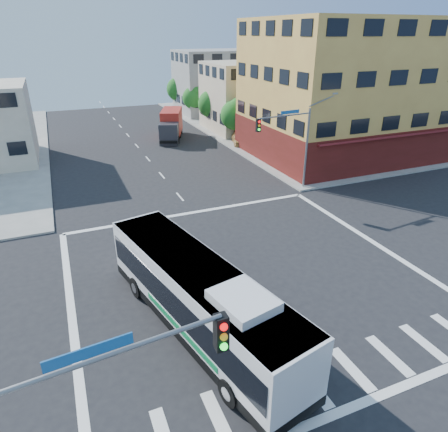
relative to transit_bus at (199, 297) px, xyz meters
name	(u,v)px	position (x,y,z in m)	size (l,w,h in m)	color
ground	(247,275)	(4.01, 3.28, -1.86)	(120.00, 120.00, 0.00)	black
sidewalk_ne	(348,118)	(39.01, 38.28, -1.79)	(50.00, 50.00, 0.15)	gray
corner_building_ne	(341,101)	(24.00, 21.76, 4.03)	(18.10, 15.44, 14.00)	gold
building_east_near	(251,96)	(20.99, 37.26, 2.64)	(12.06, 10.06, 9.00)	#BFB492
building_east_far	(214,82)	(20.99, 51.26, 3.14)	(12.06, 10.06, 10.00)	gray
signal_mast_ne	(291,135)	(13.09, 13.90, 3.12)	(7.91, 1.13, 8.07)	slate
signal_mast_sw	(88,422)	(-5.07, -7.36, 3.12)	(7.91, 1.01, 8.07)	slate
street_tree_a	(236,113)	(15.91, 31.20, 1.72)	(3.60, 3.60, 5.53)	#372314
street_tree_b	(212,102)	(15.91, 39.20, 1.89)	(3.80, 3.80, 5.79)	#372314
street_tree_c	(194,97)	(15.91, 47.20, 1.60)	(3.40, 3.40, 5.29)	#372314
street_tree_d	(179,88)	(15.91, 55.20, 2.02)	(4.00, 4.00, 6.03)	#372314
transit_bus	(199,297)	(0.00, 0.00, 0.00)	(5.52, 13.16, 3.81)	black
box_truck	(171,125)	(8.99, 36.15, -0.14)	(4.99, 8.16, 3.54)	#29292F
parked_car	(240,138)	(15.92, 30.03, -1.13)	(1.73, 4.30, 1.47)	tan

